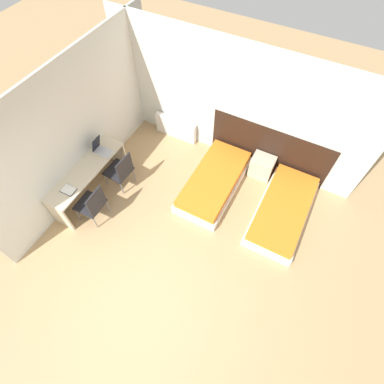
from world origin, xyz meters
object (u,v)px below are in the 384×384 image
at_px(chair_near_laptop, 120,170).
at_px(nightstand, 262,166).
at_px(chair_near_notebook, 92,204).
at_px(bed_near_door, 283,210).
at_px(laptop, 101,149).
at_px(bed_near_window, 214,182).

bearing_deg(chair_near_laptop, nightstand, 36.43).
bearing_deg(chair_near_laptop, chair_near_notebook, -87.00).
xyz_separation_m(bed_near_door, laptop, (-3.72, -0.77, 0.63)).
xyz_separation_m(nightstand, laptop, (-2.96, -1.57, 0.56)).
height_order(bed_near_door, chair_near_laptop, chair_near_laptop).
bearing_deg(laptop, nightstand, 26.44).
xyz_separation_m(chair_near_laptop, laptop, (-0.46, 0.08, 0.32)).
xyz_separation_m(nightstand, chair_near_notebook, (-2.50, -2.57, 0.23)).
bearing_deg(bed_near_window, nightstand, 46.68).
xyz_separation_m(bed_near_window, chair_near_laptop, (-1.74, -0.85, 0.30)).
bearing_deg(bed_near_window, chair_near_notebook, -134.63).
distance_m(chair_near_laptop, chair_near_notebook, 0.92).
bearing_deg(chair_near_laptop, bed_near_door, 17.58).
relative_size(chair_near_laptop, laptop, 2.49).
relative_size(nightstand, laptop, 1.38).
bearing_deg(chair_near_notebook, chair_near_laptop, 88.25).
xyz_separation_m(bed_near_window, bed_near_door, (1.51, 0.00, 0.00)).
bearing_deg(chair_near_notebook, laptop, 113.09).
relative_size(bed_near_window, chair_near_laptop, 2.19).
bearing_deg(bed_near_door, laptop, -168.37).
bearing_deg(bed_near_window, laptop, -160.85).
distance_m(bed_near_window, bed_near_door, 1.51).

